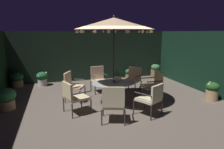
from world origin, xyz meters
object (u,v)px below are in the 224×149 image
(patio_dining_table, at_px, (114,86))
(patio_chair_southwest, at_px, (99,78))
(patio_chair_south, at_px, (133,78))
(potted_plant_front_corner, at_px, (6,98))
(patio_chair_northeast, at_px, (113,102))
(potted_plant_back_center, at_px, (129,74))
(potted_plant_right_near, at_px, (42,78))
(patio_chair_west, at_px, (72,84))
(potted_plant_left_near, at_px, (212,91))
(patio_chair_east, at_px, (151,97))
(patio_chair_southeast, at_px, (154,84))
(potted_plant_back_right, at_px, (17,79))
(centerpiece_planter, at_px, (117,76))
(potted_plant_right_far, at_px, (155,71))
(patio_chair_north, at_px, (74,95))
(patio_umbrella, at_px, (114,24))

(patio_dining_table, height_order, patio_chair_southwest, patio_chair_southwest)
(patio_chair_south, relative_size, potted_plant_front_corner, 1.50)
(patio_dining_table, distance_m, patio_chair_northeast, 1.46)
(potted_plant_back_center, height_order, potted_plant_right_near, potted_plant_right_near)
(patio_chair_west, bearing_deg, potted_plant_left_near, -16.13)
(patio_chair_southwest, height_order, potted_plant_right_near, patio_chair_southwest)
(patio_chair_east, xyz_separation_m, potted_plant_back_center, (1.03, 4.36, -0.27))
(patio_chair_northeast, height_order, patio_chair_southeast, patio_chair_northeast)
(potted_plant_front_corner, bearing_deg, potted_plant_right_near, 70.46)
(patio_chair_east, xyz_separation_m, potted_plant_back_right, (-4.16, 4.38, -0.20))
(potted_plant_right_near, bearing_deg, centerpiece_planter, -50.14)
(potted_plant_back_center, distance_m, potted_plant_left_near, 4.13)
(patio_dining_table, relative_size, potted_plant_right_near, 2.41)
(patio_chair_northeast, distance_m, patio_chair_south, 2.81)
(patio_chair_southeast, height_order, potted_plant_right_far, patio_chair_southeast)
(patio_chair_north, relative_size, potted_plant_right_near, 1.55)
(patio_dining_table, relative_size, potted_plant_back_right, 2.30)
(patio_chair_northeast, bearing_deg, patio_chair_south, 57.14)
(patio_chair_south, relative_size, potted_plant_left_near, 1.55)
(potted_plant_right_near, bearing_deg, patio_chair_southwest, -35.68)
(patio_dining_table, height_order, patio_chair_south, patio_chair_south)
(patio_dining_table, distance_m, patio_umbrella, 2.01)
(patio_dining_table, distance_m, potted_plant_back_right, 4.65)
(potted_plant_left_near, bearing_deg, centerpiece_planter, 167.49)
(potted_plant_back_center, bearing_deg, patio_chair_west, -141.17)
(centerpiece_planter, relative_size, patio_chair_east, 0.40)
(patio_chair_south, height_order, patio_chair_southwest, patio_chair_southwest)
(centerpiece_planter, bearing_deg, patio_chair_northeast, -111.59)
(patio_chair_southeast, bearing_deg, patio_chair_south, 110.34)
(potted_plant_front_corner, bearing_deg, patio_chair_northeast, -31.95)
(potted_plant_back_center, bearing_deg, patio_chair_southwest, -139.55)
(potted_plant_right_far, bearing_deg, patio_umbrella, -136.18)
(patio_dining_table, distance_m, potted_plant_left_near, 3.44)
(patio_chair_east, distance_m, patio_chair_south, 2.26)
(patio_umbrella, distance_m, potted_plant_right_near, 4.47)
(potted_plant_back_center, relative_size, potted_plant_right_near, 0.83)
(potted_plant_back_right, bearing_deg, patio_umbrella, -42.17)
(patio_dining_table, distance_m, potted_plant_right_near, 3.87)
(patio_chair_north, distance_m, patio_chair_south, 2.85)
(centerpiece_planter, height_order, patio_chair_south, centerpiece_planter)
(patio_chair_south, xyz_separation_m, potted_plant_right_near, (-3.48, 2.06, -0.25))
(patio_chair_southeast, bearing_deg, potted_plant_back_right, 147.20)
(patio_umbrella, xyz_separation_m, potted_plant_back_center, (1.75, 3.10, -2.32))
(patio_dining_table, bearing_deg, potted_plant_back_right, 137.83)
(patio_umbrella, bearing_deg, potted_plant_left_near, -11.84)
(patio_chair_south, distance_m, potted_plant_right_far, 3.08)
(centerpiece_planter, bearing_deg, potted_plant_back_right, 138.92)
(patio_chair_east, bearing_deg, potted_plant_right_near, 125.97)
(potted_plant_right_far, bearing_deg, potted_plant_back_center, -178.77)
(centerpiece_planter, distance_m, patio_chair_east, 1.46)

